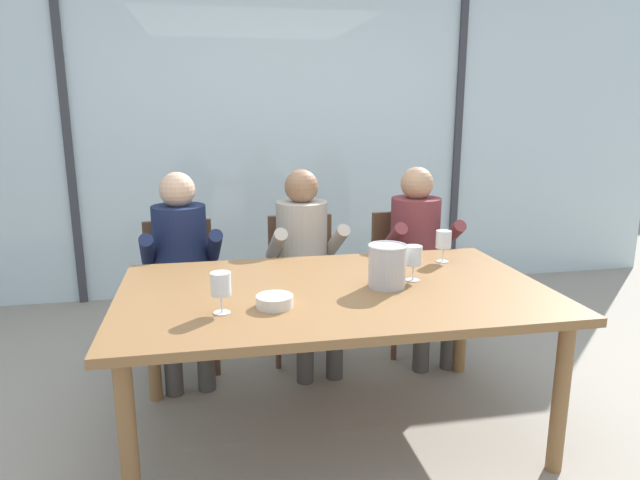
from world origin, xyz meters
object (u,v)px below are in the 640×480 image
dining_table (334,302)px  wine_glass_center_pour (444,241)px  person_navy_polo (182,260)px  tasting_bowl (275,301)px  person_maroon_top (419,248)px  chair_near_curtain (180,281)px  ice_bucket_primary (387,265)px  chair_center (406,268)px  wine_glass_by_left_taster (221,286)px  chair_left_of_center (302,274)px  wine_glass_near_bucket (413,256)px  person_beige_jumper (305,254)px

dining_table → wine_glass_center_pour: size_ratio=11.41×
person_navy_polo → wine_glass_center_pour: size_ratio=6.90×
tasting_bowl → person_maroon_top: bearing=45.3°
chair_near_curtain → ice_bucket_primary: size_ratio=4.31×
chair_center → chair_near_curtain: bearing=177.3°
wine_glass_by_left_taster → person_navy_polo: bearing=100.8°
chair_left_of_center → wine_glass_center_pour: wine_glass_center_pour is taller
person_navy_polo → wine_glass_near_bucket: person_navy_polo is taller
wine_glass_by_left_taster → chair_center: bearing=45.0°
person_beige_jumper → wine_glass_near_bucket: 0.93m
person_navy_polo → person_maroon_top: (1.49, -0.00, 0.00)m
dining_table → chair_left_of_center: chair_left_of_center is taller
person_navy_polo → ice_bucket_primary: (0.98, -0.89, 0.16)m
ice_bucket_primary → wine_glass_center_pour: (0.44, 0.36, 0.01)m
chair_left_of_center → person_navy_polo: 0.78m
dining_table → person_maroon_top: (0.75, 0.86, 0.01)m
wine_glass_center_pour → chair_near_curtain: bearing=155.4°
chair_left_of_center → wine_glass_center_pour: (0.67, -0.68, 0.35)m
wine_glass_by_left_taster → chair_left_of_center: bearing=66.7°
dining_table → person_beige_jumper: bearing=89.5°
wine_glass_near_bucket → wine_glass_center_pour: bearing=46.2°
person_maroon_top → tasting_bowl: 1.50m
dining_table → wine_glass_by_left_taster: wine_glass_by_left_taster is taller
person_maroon_top → wine_glass_near_bucket: 0.91m
person_beige_jumper → person_maroon_top: 0.74m
ice_bucket_primary → chair_left_of_center: bearing=102.5°
person_maroon_top → wine_glass_by_left_taster: 1.69m
person_maroon_top → wine_glass_center_pour: size_ratio=6.90×
chair_left_of_center → person_maroon_top: person_maroon_top is taller
chair_left_of_center → person_navy_polo: size_ratio=0.73×
chair_center → wine_glass_near_bucket: 1.09m
tasting_bowl → wine_glass_by_left_taster: (-0.22, -0.03, 0.09)m
person_beige_jumper → wine_glass_center_pour: (0.67, -0.53, 0.18)m
person_maroon_top → wine_glass_center_pour: 0.56m
wine_glass_near_bucket → person_maroon_top: bearing=67.0°
chair_center → dining_table: bearing=-128.9°
ice_bucket_primary → tasting_bowl: size_ratio=1.29×
person_beige_jumper → wine_glass_center_pour: 0.88m
chair_left_of_center → tasting_bowl: bearing=-103.0°
dining_table → wine_glass_center_pour: bearing=26.2°
person_navy_polo → person_maroon_top: size_ratio=1.00×
chair_near_curtain → chair_center: size_ratio=1.00×
wine_glass_by_left_taster → wine_glass_near_bucket: size_ratio=1.00×
chair_center → person_beige_jumper: 0.75m
chair_center → wine_glass_by_left_taster: (-1.25, -1.25, 0.35)m
dining_table → person_maroon_top: size_ratio=1.65×
chair_near_curtain → person_navy_polo: (0.02, -0.13, 0.17)m
dining_table → wine_glass_near_bucket: 0.45m
person_navy_polo → wine_glass_center_pour: person_navy_polo is taller
tasting_bowl → wine_glass_near_bucket: size_ratio=0.91×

